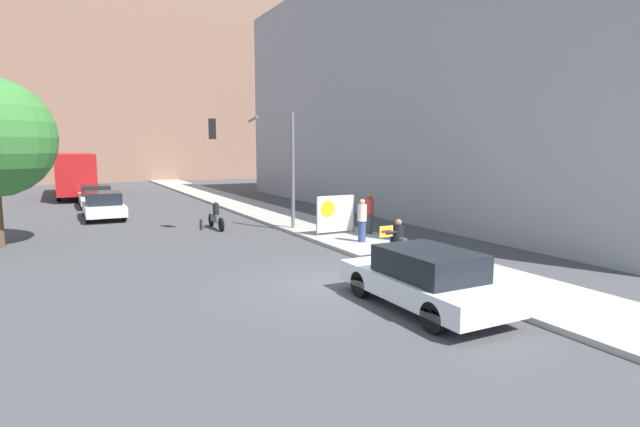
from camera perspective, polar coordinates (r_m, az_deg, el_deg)
The scene contains 14 objects.
ground_plane at distance 13.42m, azimuth 2.95°, elevation -8.23°, with size 160.00×160.00×0.00m, color #444447.
sidewalk_curb at distance 28.21m, azimuth -6.44°, elevation 0.23°, with size 3.05×90.00×0.14m, color #A8A399.
building_backdrop_far at distance 63.10m, azimuth -24.01°, elevation 16.07°, with size 52.00×12.00×27.36m.
building_backdrop_right at distance 30.79m, azimuth 12.55°, elevation 13.46°, with size 10.00×32.00×13.81m.
seated_protester at distance 16.26m, azimuth 9.04°, elevation -2.64°, with size 0.98×0.77×1.21m.
jogger_on_sidewalk at distance 18.65m, azimuth 4.82°, elevation -0.77°, with size 0.34×0.34×1.61m.
pedestrian_behind at distance 20.46m, azimuth 5.67°, elevation 0.08°, with size 0.34×0.34×1.69m.
protest_banner at distance 20.25m, azimuth 1.77°, elevation -0.02°, with size 1.77×0.06×1.58m.
traffic_light_pole at distance 21.54m, azimuth -6.79°, elevation 7.30°, with size 3.54×3.30×4.99m.
parked_car_curbside at distance 11.65m, azimuth 11.90°, elevation -7.28°, with size 1.85×4.38×1.38m.
car_on_road_nearest at distance 28.07m, azimuth -23.51°, elevation 0.90°, with size 1.86×4.69×1.38m.
car_on_road_midblock at distance 33.75m, azimuth -24.25°, elevation 1.86°, with size 1.84×4.38×1.35m.
city_bus_on_road at distance 41.61m, azimuth -26.29°, elevation 4.30°, with size 2.50×11.13×3.21m.
motorcycle_on_road at distance 22.94m, azimuth -11.80°, elevation -0.42°, with size 0.28×2.24×1.22m.
Camera 1 is at (-6.56, -11.12, 3.65)m, focal length 28.00 mm.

